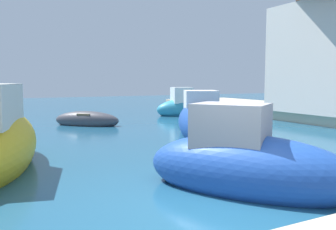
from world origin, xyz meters
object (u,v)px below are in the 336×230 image
(moored_boat_4, at_px, (202,120))
(moored_boat_3, at_px, (186,107))
(moored_boat_1, at_px, (87,120))
(moored_boat_9, at_px, (245,165))

(moored_boat_4, bearing_deg, moored_boat_3, -179.45)
(moored_boat_1, bearing_deg, moored_boat_4, -13.07)
(moored_boat_1, height_order, moored_boat_9, moored_boat_9)
(moored_boat_4, relative_size, moored_boat_9, 1.29)
(moored_boat_3, distance_m, moored_boat_4, 7.34)
(moored_boat_3, xyz_separation_m, moored_boat_4, (-3.09, -6.65, 0.05))
(moored_boat_4, distance_m, moored_boat_9, 7.10)
(moored_boat_1, distance_m, moored_boat_4, 5.70)
(moored_boat_1, height_order, moored_boat_3, moored_boat_3)
(moored_boat_9, bearing_deg, moored_boat_1, 145.86)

